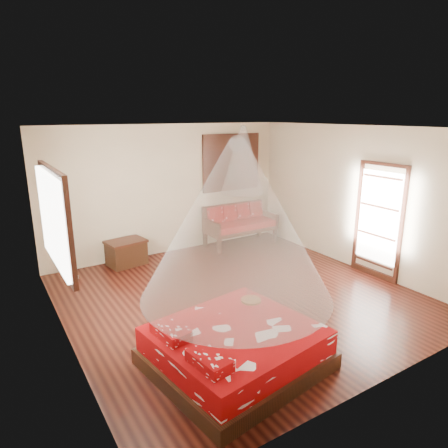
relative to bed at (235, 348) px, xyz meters
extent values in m
cube|color=black|center=(1.14, 1.59, -0.26)|extent=(5.50, 5.50, 0.02)
cube|color=silver|center=(1.14, 1.59, 2.56)|extent=(5.50, 5.50, 0.02)
cube|color=beige|center=(-1.62, 1.59, 1.15)|extent=(0.02, 5.50, 2.80)
cube|color=beige|center=(3.90, 1.59, 1.15)|extent=(0.02, 5.50, 2.80)
cube|color=beige|center=(1.14, 4.35, 1.15)|extent=(5.50, 0.02, 2.80)
cube|color=beige|center=(1.14, -1.17, 1.15)|extent=(5.50, 0.02, 2.80)
cube|color=black|center=(0.01, 0.00, -0.15)|extent=(2.15, 1.99, 0.20)
cube|color=#930407|center=(0.01, 0.00, 0.10)|extent=(2.03, 1.88, 0.30)
cube|color=#930407|center=(-0.62, -0.46, 0.31)|extent=(0.34, 0.53, 0.13)
cube|color=#930407|center=(-0.72, 0.26, 0.31)|extent=(0.34, 0.53, 0.13)
cube|color=black|center=(1.95, 3.57, -0.04)|extent=(0.08, 0.08, 0.42)
cube|color=black|center=(3.52, 3.57, -0.04)|extent=(0.08, 0.08, 0.42)
cube|color=black|center=(1.95, 4.21, -0.04)|extent=(0.08, 0.08, 0.42)
cube|color=black|center=(3.52, 4.21, -0.04)|extent=(0.08, 0.08, 0.42)
cube|color=black|center=(2.74, 3.89, 0.13)|extent=(1.69, 0.75, 0.08)
cube|color=#980D05|center=(2.74, 3.89, 0.24)|extent=(1.63, 0.69, 0.14)
cube|color=black|center=(2.74, 4.23, 0.42)|extent=(1.69, 0.06, 0.55)
cube|color=black|center=(1.93, 3.89, 0.29)|extent=(0.06, 0.75, 0.30)
cube|color=black|center=(3.54, 3.89, 0.29)|extent=(0.06, 0.75, 0.30)
cube|color=#930407|center=(2.18, 4.11, 0.49)|extent=(0.36, 0.19, 0.37)
cube|color=#930407|center=(2.55, 4.11, 0.49)|extent=(0.36, 0.19, 0.37)
cube|color=#930407|center=(2.93, 4.11, 0.49)|extent=(0.36, 0.19, 0.37)
cube|color=#930407|center=(3.30, 4.11, 0.49)|extent=(0.36, 0.19, 0.37)
cube|color=black|center=(0.01, 4.04, -0.02)|extent=(0.79, 0.62, 0.47)
cube|color=black|center=(0.01, 4.04, 0.24)|extent=(0.83, 0.66, 0.05)
cube|color=black|center=(2.74, 4.31, 1.65)|extent=(1.52, 0.06, 1.32)
cube|color=black|center=(2.74, 4.30, 1.65)|extent=(1.35, 0.04, 1.10)
cube|color=black|center=(-1.58, 1.79, 1.45)|extent=(0.08, 1.74, 1.34)
cube|color=silver|center=(-1.54, 1.79, 1.45)|extent=(0.04, 1.54, 1.10)
cube|color=black|center=(3.86, 0.99, 0.80)|extent=(0.08, 1.02, 2.16)
cube|color=white|center=(3.84, 0.99, 0.90)|extent=(0.03, 0.82, 1.70)
cylinder|color=brown|center=(0.61, 0.51, 0.26)|extent=(0.28, 0.28, 0.03)
cone|color=white|center=(0.01, 0.00, 1.60)|extent=(2.22, 2.22, 1.80)
cone|color=white|center=(2.74, 3.84, 1.75)|extent=(0.99, 0.99, 1.50)
camera|label=1|loc=(-2.37, -3.56, 2.76)|focal=32.00mm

